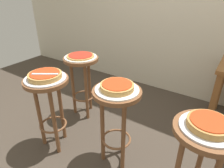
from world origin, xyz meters
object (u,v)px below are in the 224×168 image
Objects in this scene: stool_leftside at (117,111)px; pizza_server_knife at (45,74)px; stool_rear at (82,74)px; serving_plate_foreground at (45,78)px; stool_middle at (201,153)px; stool_foreground at (49,98)px; serving_plate_middle at (208,128)px; pizza_rear at (81,56)px; pizza_middle at (209,124)px; serving_plate_leftside at (117,90)px; pizza_leftside at (117,86)px; serving_plate_rear at (81,57)px; pizza_foreground at (45,75)px.

stool_leftside is 0.67m from pizza_server_knife.
stool_leftside is 0.84m from stool_rear.
serving_plate_foreground is 1.31m from stool_middle.
serving_plate_foreground reaches higher than stool_foreground.
serving_plate_middle is 1.51m from stool_rear.
stool_rear is at bearing 90.00° from pizza_rear.
pizza_middle reaches higher than pizza_rear.
serving_plate_leftside is (0.62, 0.17, 0.00)m from serving_plate_foreground.
pizza_leftside is (0.00, -0.00, 0.23)m from stool_leftside.
stool_rear is at bearing 180.00° from serving_plate_rear.
pizza_leftside is 0.84m from pizza_rear.
pizza_rear reaches higher than serving_plate_rear.
stool_middle is at bearing -19.48° from serving_plate_rear.
pizza_foreground is 0.83× the size of serving_plate_leftside.
stool_rear is (-0.73, 0.41, 0.00)m from stool_leftside.
pizza_server_knife reaches higher than pizza_middle.
pizza_leftside reaches higher than stool_leftside.
serving_plate_middle is (1.29, 0.08, -0.03)m from pizza_foreground.
serving_plate_foreground is 0.62m from stool_rear.
serving_plate_middle is at bearing 3.58° from stool_foreground.
pizza_leftside reaches higher than serving_plate_rear.
pizza_middle is 0.33× the size of stool_leftside.
stool_leftside is at bearing 172.21° from stool_middle.
pizza_foreground reaches higher than serving_plate_leftside.
stool_middle is 3.02× the size of pizza_middle.
pizza_leftside reaches higher than stool_rear.
pizza_foreground is 1.29× the size of pizza_server_knife.
serving_plate_leftside is at bearing -28.90° from serving_plate_rear.
stool_rear is at bearing 151.10° from serving_plate_leftside.
serving_plate_rear is at bearing 160.52° from stool_middle.
serving_plate_foreground is at bearing -78.72° from serving_plate_rear.
stool_foreground is 1.29m from stool_middle.
stool_foreground is 1.31m from serving_plate_middle.
stool_rear is at bearing 151.10° from stool_leftside.
stool_foreground is at bearing -165.96° from serving_plate_foreground.
serving_plate_leftside is 0.84m from serving_plate_rear.
pizza_server_knife is (0.15, -0.60, 0.04)m from pizza_rear.
stool_rear is (-1.41, 0.50, -0.20)m from serving_plate_middle.
serving_plate_rear is at bearing 160.52° from serving_plate_middle.
stool_middle is 1.29m from pizza_server_knife.
pizza_foreground is 0.59m from pizza_rear.
stool_leftside is (-0.67, 0.09, 0.00)m from stool_middle.
stool_foreground is 2.45× the size of pizza_rear.
serving_plate_foreground is 1.04× the size of serving_plate_leftside.
stool_middle is 1.00× the size of stool_rear.
pizza_rear is 1.37× the size of pizza_server_knife.
serving_plate_rear is 1.18× the size of pizza_rear.
serving_plate_leftside is 0.84m from pizza_rear.
pizza_leftside is 1.19× the size of pizza_server_knife.
pizza_rear is at bearing -153.43° from serving_plate_rear.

